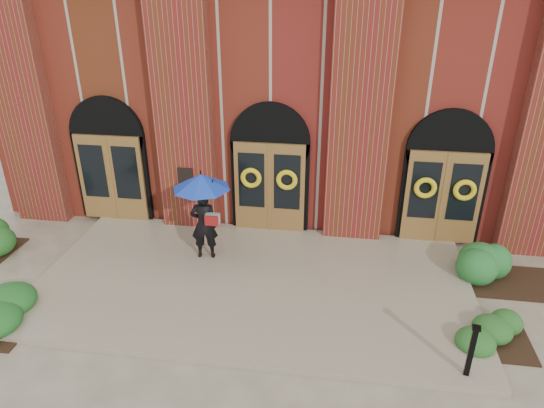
# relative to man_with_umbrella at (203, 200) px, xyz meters

# --- Properties ---
(ground) EXTENTS (90.00, 90.00, 0.00)m
(ground) POSITION_rel_man_with_umbrella_xyz_m (1.37, -1.03, -1.71)
(ground) COLOR tan
(ground) RESTS_ON ground
(landing) EXTENTS (10.00, 5.30, 0.15)m
(landing) POSITION_rel_man_with_umbrella_xyz_m (1.37, -0.88, -1.63)
(landing) COLOR gray
(landing) RESTS_ON ground
(church_building) EXTENTS (16.20, 12.53, 7.00)m
(church_building) POSITION_rel_man_with_umbrella_xyz_m (1.37, 7.76, 1.79)
(church_building) COLOR maroon
(church_building) RESTS_ON ground
(man_with_umbrella) EXTENTS (1.60, 1.60, 2.23)m
(man_with_umbrella) POSITION_rel_man_with_umbrella_xyz_m (0.00, 0.00, 0.00)
(man_with_umbrella) COLOR black
(man_with_umbrella) RESTS_ON landing
(metal_post) EXTENTS (0.17, 0.17, 1.06)m
(metal_post) POSITION_rel_man_with_umbrella_xyz_m (5.67, -3.20, -1.00)
(metal_post) COLOR black
(metal_post) RESTS_ON landing
(hedge_front_right) EXTENTS (1.25, 1.07, 0.44)m
(hedge_front_right) POSITION_rel_man_with_umbrella_xyz_m (6.47, -2.05, -1.49)
(hedge_front_right) COLOR #23531E
(hedge_front_right) RESTS_ON ground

